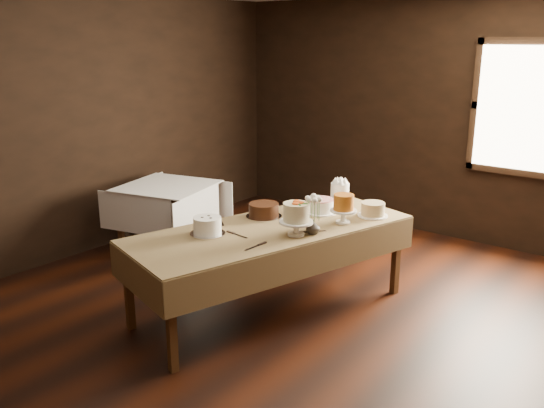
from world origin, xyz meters
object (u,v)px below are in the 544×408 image
Objects in this scene: side_table at (167,193)px; cake_server_b at (252,248)px; cake_meringue at (340,195)px; cake_caramel at (343,210)px; flower_vase at (313,227)px; cake_server_d at (317,231)px; cake_server_a at (241,236)px; cake_lattice at (320,206)px; cake_flowers at (296,221)px; cake_speckled at (373,210)px; cake_server_c at (290,219)px; cake_swirl at (207,226)px; cake_server_e at (222,223)px; display_table at (271,234)px; cake_chocolate at (264,211)px.

side_table and cake_server_b have the same top height.
cake_meringue is 1.45m from cake_server_b.
cake_caramel is 2.23× the size of flower_vase.
cake_server_b is at bearing -152.02° from cake_server_d.
cake_lattice is at bearing 87.86° from cake_server_a.
cake_flowers is at bearing -104.31° from cake_caramel.
cake_server_c is at bearing -135.25° from cake_speckled.
cake_caramel reaches higher than cake_meringue.
cake_meringue is 0.71× the size of cake_swirl.
cake_swirl is 0.29m from cake_server_a.
cake_meringue is 0.57m from cake_caramel.
cake_speckled is at bearing 74.50° from cake_flowers.
cake_server_d is at bearing 64.46° from cake_flowers.
cake_server_b is at bearing -176.61° from cake_server_c.
cake_speckled is 1.26× the size of cake_server_c.
cake_server_b and cake_server_e have the same top height.
cake_meringue reaches higher than cake_server_c.
cake_flowers is 1.22× the size of cake_server_a.
cake_swirl reaches higher than cake_lattice.
display_table is at bearing -130.52° from cake_caramel.
cake_meringue is at bearing 89.19° from cake_server_a.
cake_speckled is 0.99m from cake_chocolate.
cake_lattice reaches higher than cake_server_a.
side_table is at bearing 162.14° from cake_server_a.
flower_vase reaches higher than cake_server_a.
cake_speckled is 0.36m from cake_caramel.
cake_flowers is at bearing 36.74° from cake_swirl.
side_table is 2.19m from flower_vase.
cake_server_a is at bearing -97.65° from cake_lattice.
cake_speckled is at bearing 39.84° from cake_chocolate.
cake_swirl is at bearing 175.84° from cake_server_d.
cake_caramel reaches higher than cake_server_d.
cake_lattice is 1.50× the size of cake_server_e.
cake_server_e is 1.98× the size of flower_vase.
cake_swirl is (1.48, -0.88, 0.15)m from side_table.
cake_flowers is 0.16m from flower_vase.
side_table is 1.57m from cake_chocolate.
display_table is 0.30m from cake_server_c.
cake_server_c is at bearing -99.27° from cake_meringue.
cake_chocolate is 1.58× the size of cake_server_e.
cake_server_e is (-0.93, -1.01, -0.06)m from cake_speckled.
cake_meringue reaches higher than cake_swirl.
cake_server_b is (-0.32, -1.32, -0.06)m from cake_speckled.
cake_flowers is 1.22× the size of cake_server_c.
cake_chocolate reaches higher than cake_server_d.
cake_chocolate is (-0.31, -0.44, 0.00)m from cake_lattice.
flower_vase is (0.00, -0.07, 0.06)m from cake_server_d.
cake_server_a is 1.00× the size of cake_server_d.
cake_caramel is 1.01m from cake_server_b.
cake_server_d is (0.17, 0.64, 0.00)m from cake_server_b.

